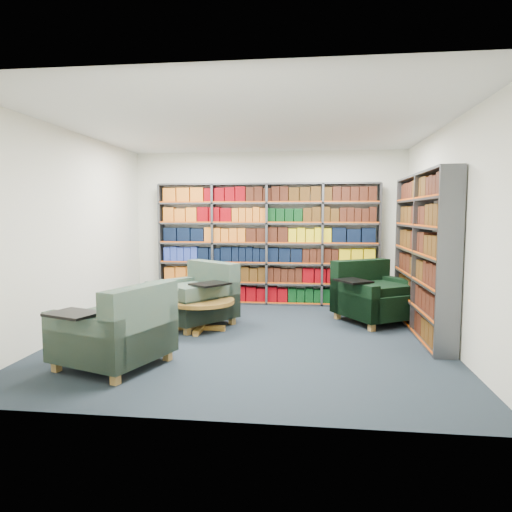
# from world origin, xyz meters

# --- Properties ---
(room_shell) EXTENTS (5.02, 5.02, 2.82)m
(room_shell) POSITION_xyz_m (0.00, 0.00, 1.40)
(room_shell) COLOR black
(room_shell) RESTS_ON ground
(bookshelf_back) EXTENTS (4.00, 0.28, 2.20)m
(bookshelf_back) POSITION_xyz_m (0.00, 2.34, 1.10)
(bookshelf_back) COLOR #47494F
(bookshelf_back) RESTS_ON ground
(bookshelf_right) EXTENTS (0.28, 2.50, 2.20)m
(bookshelf_right) POSITION_xyz_m (2.34, 0.60, 1.10)
(bookshelf_right) COLOR #47494F
(bookshelf_right) RESTS_ON ground
(chair_teal_left) EXTENTS (1.42, 1.42, 0.92)m
(chair_teal_left) POSITION_xyz_m (-0.90, 0.71, 0.37)
(chair_teal_left) COLOR #052732
(chair_teal_left) RESTS_ON ground
(chair_green_right) EXTENTS (1.40, 1.40, 0.93)m
(chair_green_right) POSITION_xyz_m (1.75, 1.20, 0.37)
(chair_green_right) COLOR black
(chair_green_right) RESTS_ON ground
(chair_teal_front) EXTENTS (1.28, 1.33, 0.91)m
(chair_teal_front) POSITION_xyz_m (-1.26, -1.34, 0.37)
(chair_teal_front) COLOR #052732
(chair_teal_front) RESTS_ON ground
(coffee_table) EXTENTS (0.95, 0.95, 0.67)m
(coffee_table) POSITION_xyz_m (-0.75, 0.29, 0.36)
(coffee_table) COLOR olive
(coffee_table) RESTS_ON ground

